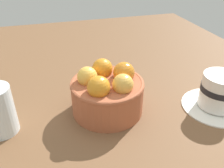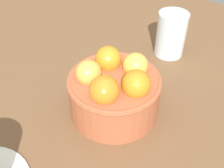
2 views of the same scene
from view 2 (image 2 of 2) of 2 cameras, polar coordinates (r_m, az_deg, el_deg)
ground_plane at (r=50.58cm, az=0.43°, el=-6.66°), size 143.95×110.90×3.17cm
terracotta_bowl at (r=45.97cm, az=0.47°, el=-1.26°), size 15.82×15.82×10.77cm
water_glass at (r=61.99cm, az=12.34°, el=10.23°), size 6.50×6.50×9.93cm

